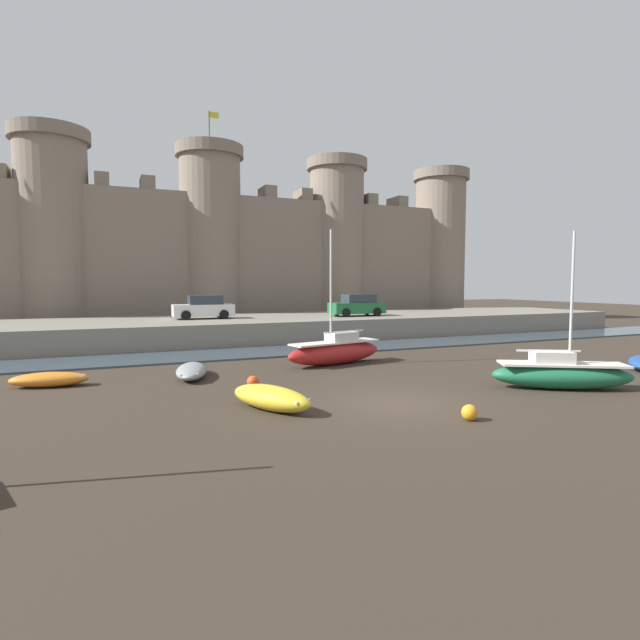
# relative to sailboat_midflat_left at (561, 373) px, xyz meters

# --- Properties ---
(ground_plane) EXTENTS (160.00, 160.00, 0.00)m
(ground_plane) POSITION_rel_sailboat_midflat_left_xyz_m (-6.88, 0.53, -0.59)
(ground_plane) COLOR #382D23
(water_channel) EXTENTS (80.00, 4.50, 0.10)m
(water_channel) POSITION_rel_sailboat_midflat_left_xyz_m (-6.88, 13.85, -0.54)
(water_channel) COLOR #3D4C56
(water_channel) RESTS_ON ground
(quay_road) EXTENTS (61.50, 10.00, 1.50)m
(quay_road) POSITION_rel_sailboat_midflat_left_xyz_m (-6.88, 21.10, 0.17)
(quay_road) COLOR gray
(quay_road) RESTS_ON ground
(castle) EXTENTS (55.39, 5.90, 18.94)m
(castle) POSITION_rel_sailboat_midflat_left_xyz_m (-6.88, 31.38, 6.59)
(castle) COLOR gray
(castle) RESTS_ON ground
(sailboat_midflat_left) EXTENTS (5.15, 3.78, 5.91)m
(sailboat_midflat_left) POSITION_rel_sailboat_midflat_left_xyz_m (0.00, 0.00, 0.00)
(sailboat_midflat_left) COLOR #1E6B47
(sailboat_midflat_left) RESTS_ON ground
(rowboat_midflat_right) EXTENTS (2.42, 3.37, 0.77)m
(rowboat_midflat_right) POSITION_rel_sailboat_midflat_left_xyz_m (-11.00, 1.39, -0.19)
(rowboat_midflat_right) COLOR yellow
(rowboat_midflat_right) RESTS_ON ground
(rowboat_near_channel_right) EXTENTS (2.95, 1.42, 0.57)m
(rowboat_near_channel_right) POSITION_rel_sailboat_midflat_left_xyz_m (-17.76, 8.09, -0.28)
(rowboat_near_channel_right) COLOR orange
(rowboat_near_channel_right) RESTS_ON ground
(sailboat_foreground_right) EXTENTS (5.63, 2.51, 6.55)m
(sailboat_foreground_right) POSITION_rel_sailboat_midflat_left_xyz_m (-5.38, 8.55, 0.07)
(sailboat_foreground_right) COLOR red
(sailboat_foreground_right) RESTS_ON ground
(rowboat_foreground_left) EXTENTS (1.93, 3.49, 0.58)m
(rowboat_foreground_left) POSITION_rel_sailboat_midflat_left_xyz_m (-12.44, 7.79, -0.28)
(rowboat_foreground_left) COLOR gray
(rowboat_foreground_left) RESTS_ON ground
(mooring_buoy_mid_mud) EXTENTS (0.47, 0.47, 0.47)m
(mooring_buoy_mid_mud) POSITION_rel_sailboat_midflat_left_xyz_m (-10.63, 4.79, -0.35)
(mooring_buoy_mid_mud) COLOR #E04C1E
(mooring_buoy_mid_mud) RESTS_ON ground
(mooring_buoy_near_channel) EXTENTS (0.47, 0.47, 0.47)m
(mooring_buoy_near_channel) POSITION_rel_sailboat_midflat_left_xyz_m (-6.08, -2.08, -0.35)
(mooring_buoy_near_channel) COLOR orange
(mooring_buoy_near_channel) RESTS_ON ground
(car_quay_east) EXTENTS (4.14, 1.96, 1.62)m
(car_quay_east) POSITION_rel_sailboat_midflat_left_xyz_m (-9.42, 21.42, 1.69)
(car_quay_east) COLOR silver
(car_quay_east) RESTS_ON quay_road
(car_quay_centre_east) EXTENTS (4.14, 1.96, 1.62)m
(car_quay_centre_east) POSITION_rel_sailboat_midflat_left_xyz_m (1.70, 19.75, 1.69)
(car_quay_centre_east) COLOR #1E6638
(car_quay_centre_east) RESTS_ON quay_road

